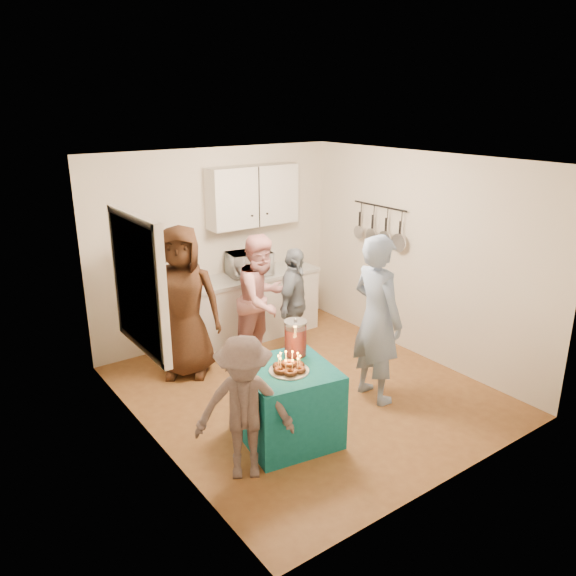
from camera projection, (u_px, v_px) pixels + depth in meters
floor at (306, 391)px, 6.45m from camera, size 4.00×4.00×0.00m
ceiling at (308, 160)px, 5.62m from camera, size 4.00×4.00×0.00m
back_wall at (217, 246)px, 7.57m from camera, size 3.60×3.60×0.00m
left_wall at (148, 319)px, 5.04m from camera, size 4.00×4.00×0.00m
right_wall at (421, 257)px, 7.03m from camera, size 4.00×4.00×0.00m
window_night at (137, 284)px, 5.20m from camera, size 0.04×1.00×1.20m
counter at (243, 310)px, 7.73m from camera, size 2.20×0.58×0.86m
countertop at (242, 278)px, 7.59m from camera, size 2.24×0.62×0.05m
upper_cabinet at (253, 196)px, 7.53m from camera, size 1.30×0.30×0.80m
pot_rack at (378, 225)px, 7.43m from camera, size 0.12×1.00×0.60m
microwave at (249, 264)px, 7.60m from camera, size 0.63×0.48×0.32m
party_table at (287, 404)px, 5.43m from camera, size 0.98×0.98×0.76m
donut_cake at (289, 363)px, 5.22m from camera, size 0.38×0.38×0.18m
punch_jar at (295, 339)px, 5.54m from camera, size 0.22×0.22×0.34m
man_birthday at (377, 319)px, 6.03m from camera, size 0.47×0.70×1.87m
woman_back_left at (183, 302)px, 6.58m from camera, size 1.07×0.99×1.84m
woman_back_center at (262, 300)px, 6.92m from camera, size 0.95×0.83×1.66m
woman_back_right at (294, 305)px, 7.06m from camera, size 0.89×0.81×1.46m
child_near_left at (244, 408)px, 4.80m from camera, size 0.99×0.86×1.33m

